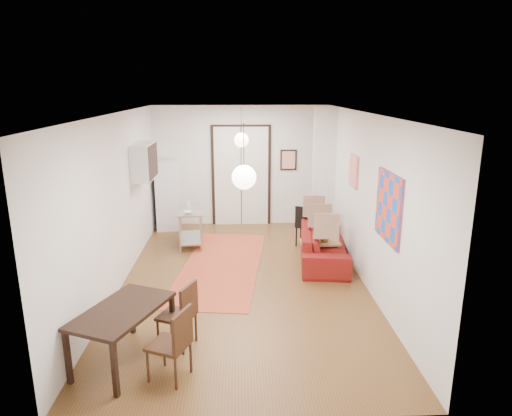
{
  "coord_description": "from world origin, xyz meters",
  "views": [
    {
      "loc": [
        -0.07,
        -7.46,
        3.32
      ],
      "look_at": [
        0.24,
        0.29,
        1.25
      ],
      "focal_mm": 32.0,
      "sensor_mm": 36.0,
      "label": 1
    }
  ],
  "objects_px": {
    "dining_chair_far": "(169,334)",
    "black_side_chair": "(306,221)",
    "sofa": "(324,244)",
    "kitchen_counter": "(190,223)",
    "fridge": "(168,196)",
    "dining_table": "(122,315)",
    "dining_chair_near": "(177,306)",
    "coffee_table": "(320,244)"
  },
  "relations": [
    {
      "from": "sofa",
      "to": "black_side_chair",
      "type": "distance_m",
      "value": 1.02
    },
    {
      "from": "dining_table",
      "to": "dining_chair_near",
      "type": "height_order",
      "value": "dining_chair_near"
    },
    {
      "from": "coffee_table",
      "to": "black_side_chair",
      "type": "height_order",
      "value": "black_side_chair"
    },
    {
      "from": "fridge",
      "to": "dining_chair_far",
      "type": "distance_m",
      "value": 5.87
    },
    {
      "from": "fridge",
      "to": "black_side_chair",
      "type": "bearing_deg",
      "value": -29.18
    },
    {
      "from": "sofa",
      "to": "kitchen_counter",
      "type": "relative_size",
      "value": 2.08
    },
    {
      "from": "dining_chair_near",
      "to": "sofa",
      "type": "bearing_deg",
      "value": 162.67
    },
    {
      "from": "dining_chair_near",
      "to": "fridge",
      "type": "bearing_deg",
      "value": -147.27
    },
    {
      "from": "sofa",
      "to": "fridge",
      "type": "relative_size",
      "value": 1.38
    },
    {
      "from": "sofa",
      "to": "fridge",
      "type": "bearing_deg",
      "value": 63.95
    },
    {
      "from": "coffee_table",
      "to": "fridge",
      "type": "relative_size",
      "value": 0.48
    },
    {
      "from": "sofa",
      "to": "dining_table",
      "type": "bearing_deg",
      "value": 144.44
    },
    {
      "from": "dining_chair_near",
      "to": "black_side_chair",
      "type": "height_order",
      "value": "dining_chair_near"
    },
    {
      "from": "sofa",
      "to": "dining_chair_far",
      "type": "height_order",
      "value": "dining_chair_far"
    },
    {
      "from": "dining_table",
      "to": "black_side_chair",
      "type": "xyz_separation_m",
      "value": [
        2.88,
        4.33,
        -0.12
      ]
    },
    {
      "from": "kitchen_counter",
      "to": "fridge",
      "type": "xyz_separation_m",
      "value": [
        -0.64,
        1.21,
        0.32
      ]
    },
    {
      "from": "fridge",
      "to": "dining_table",
      "type": "distance_m",
      "value": 5.55
    },
    {
      "from": "dining_chair_far",
      "to": "black_side_chair",
      "type": "distance_m",
      "value": 5.12
    },
    {
      "from": "black_side_chair",
      "to": "fridge",
      "type": "bearing_deg",
      "value": 2.34
    },
    {
      "from": "kitchen_counter",
      "to": "dining_chair_near",
      "type": "bearing_deg",
      "value": -92.65
    },
    {
      "from": "fridge",
      "to": "black_side_chair",
      "type": "height_order",
      "value": "fridge"
    },
    {
      "from": "dining_chair_near",
      "to": "dining_chair_far",
      "type": "relative_size",
      "value": 1.0
    },
    {
      "from": "coffee_table",
      "to": "dining_chair_far",
      "type": "distance_m",
      "value": 4.42
    },
    {
      "from": "sofa",
      "to": "coffee_table",
      "type": "height_order",
      "value": "sofa"
    },
    {
      "from": "dining_chair_far",
      "to": "black_side_chair",
      "type": "height_order",
      "value": "dining_chair_far"
    },
    {
      "from": "sofa",
      "to": "dining_chair_far",
      "type": "xyz_separation_m",
      "value": [
        -2.49,
        -3.61,
        0.19
      ]
    },
    {
      "from": "kitchen_counter",
      "to": "dining_chair_far",
      "type": "bearing_deg",
      "value": -93.13
    },
    {
      "from": "kitchen_counter",
      "to": "black_side_chair",
      "type": "height_order",
      "value": "black_side_chair"
    },
    {
      "from": "coffee_table",
      "to": "fridge",
      "type": "height_order",
      "value": "fridge"
    },
    {
      "from": "dining_chair_far",
      "to": "black_side_chair",
      "type": "xyz_separation_m",
      "value": [
        2.28,
        4.59,
        0.01
      ]
    },
    {
      "from": "coffee_table",
      "to": "kitchen_counter",
      "type": "height_order",
      "value": "kitchen_counter"
    },
    {
      "from": "kitchen_counter",
      "to": "dining_table",
      "type": "distance_m",
      "value": 4.35
    },
    {
      "from": "kitchen_counter",
      "to": "black_side_chair",
      "type": "bearing_deg",
      "value": -6.01
    },
    {
      "from": "coffee_table",
      "to": "fridge",
      "type": "xyz_separation_m",
      "value": [
        -3.29,
        2.11,
        0.51
      ]
    },
    {
      "from": "black_side_chair",
      "to": "coffee_table",
      "type": "bearing_deg",
      "value": 123.29
    },
    {
      "from": "sofa",
      "to": "kitchen_counter",
      "type": "height_order",
      "value": "kitchen_counter"
    },
    {
      "from": "fridge",
      "to": "dining_chair_far",
      "type": "xyz_separation_m",
      "value": [
        0.86,
        -5.8,
        -0.3
      ]
    },
    {
      "from": "coffee_table",
      "to": "black_side_chair",
      "type": "bearing_deg",
      "value": 99.77
    },
    {
      "from": "coffee_table",
      "to": "black_side_chair",
      "type": "distance_m",
      "value": 0.94
    },
    {
      "from": "kitchen_counter",
      "to": "black_side_chair",
      "type": "xyz_separation_m",
      "value": [
        2.5,
        -0.01,
        0.03
      ]
    },
    {
      "from": "sofa",
      "to": "kitchen_counter",
      "type": "distance_m",
      "value": 2.88
    },
    {
      "from": "black_side_chair",
      "to": "kitchen_counter",
      "type": "bearing_deg",
      "value": 23.33
    }
  ]
}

